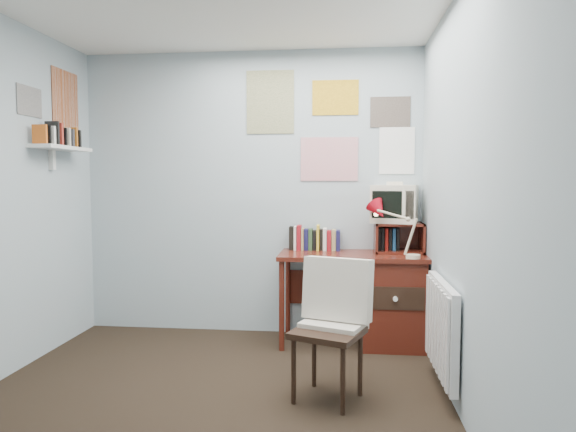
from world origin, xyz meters
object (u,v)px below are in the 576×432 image
at_px(tv_riser, 399,238).
at_px(wall_shelf, 61,148).
at_px(radiator, 442,328).
at_px(desk_lamp, 413,233).
at_px(desk, 385,296).
at_px(crt_tv, 395,202).
at_px(desk_chair, 328,333).

relative_size(tv_riser, wall_shelf, 0.65).
xyz_separation_m(tv_riser, radiator, (0.17, -1.04, -0.47)).
bearing_deg(radiator, desk_lamp, 97.50).
bearing_deg(radiator, desk, 107.24).
bearing_deg(desk_lamp, tv_riser, 88.79).
distance_m(desk, wall_shelf, 2.87).
distance_m(desk, crt_tv, 0.79).
distance_m(desk_chair, wall_shelf, 2.56).
height_order(desk, desk_chair, desk_chair).
xyz_separation_m(desk_chair, wall_shelf, (-2.13, 0.75, 1.20)).
distance_m(tv_riser, radiator, 1.15).
distance_m(crt_tv, wall_shelf, 2.74).
relative_size(desk_chair, desk_lamp, 2.10).
bearing_deg(desk_lamp, crt_tv, 93.49).
bearing_deg(crt_tv, desk_chair, -100.26).
bearing_deg(desk, desk_chair, -111.20).
distance_m(desk_lamp, wall_shelf, 2.85).
bearing_deg(crt_tv, radiator, -66.82).
distance_m(tv_riser, crt_tv, 0.30).
distance_m(desk, radiator, 0.97).
height_order(desk, desk_lamp, desk_lamp).
distance_m(tv_riser, wall_shelf, 2.83).
relative_size(desk_chair, tv_riser, 2.12).
xyz_separation_m(desk, desk_chair, (-0.44, -1.13, 0.02)).
relative_size(tv_riser, crt_tv, 1.10).
distance_m(desk, tv_riser, 0.51).
relative_size(desk, desk_chair, 1.41).
distance_m(desk_chair, tv_riser, 1.43).
height_order(desk, crt_tv, crt_tv).
distance_m(desk, desk_chair, 1.21).
xyz_separation_m(desk_chair, crt_tv, (0.52, 1.26, 0.76)).
bearing_deg(tv_riser, desk, -137.04).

